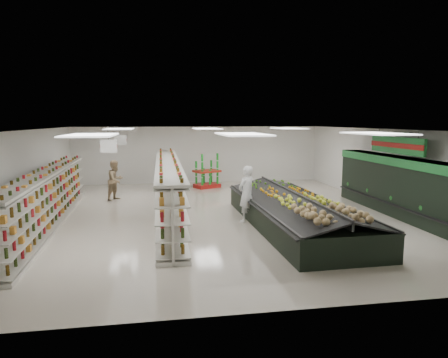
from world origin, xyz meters
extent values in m
plane|color=beige|center=(0.00, 0.00, 0.00)|extent=(16.00, 16.00, 0.00)
cube|color=white|center=(0.00, 0.00, 3.20)|extent=(14.00, 16.00, 0.02)
cube|color=white|center=(0.00, 8.00, 1.60)|extent=(14.00, 0.02, 3.20)
cube|color=white|center=(0.00, -8.00, 1.60)|extent=(14.00, 0.02, 3.20)
cube|color=white|center=(-7.00, 0.00, 1.60)|extent=(0.02, 16.00, 3.20)
cube|color=white|center=(7.00, 0.00, 1.60)|extent=(0.02, 16.00, 3.20)
cube|color=black|center=(6.55, -1.50, 1.10)|extent=(0.80, 8.00, 2.20)
cube|color=#207A34|center=(6.53, -1.50, 2.05)|extent=(0.85, 8.00, 0.30)
cube|color=black|center=(6.30, -1.50, 0.55)|extent=(0.55, 7.80, 0.15)
cube|color=silver|center=(6.40, -1.50, 1.35)|extent=(0.45, 7.70, 0.03)
cube|color=silver|center=(6.40, -1.50, 1.65)|extent=(0.45, 7.70, 0.03)
cube|color=white|center=(-3.80, -2.00, 2.75)|extent=(0.50, 0.06, 0.40)
cube|color=#A11612|center=(-3.80, -2.00, 2.75)|extent=(0.52, 0.02, 0.12)
cylinder|color=black|center=(-3.80, -2.00, 3.05)|extent=(0.01, 0.01, 0.50)
cube|color=white|center=(-3.80, 2.00, 2.75)|extent=(0.50, 0.06, 0.40)
cube|color=#A11612|center=(-3.80, 2.00, 2.75)|extent=(0.52, 0.02, 0.12)
cylinder|color=black|center=(-3.80, 2.00, 3.05)|extent=(0.01, 0.01, 0.50)
cube|color=#207A34|center=(6.25, -1.50, 2.65)|extent=(0.10, 3.20, 0.60)
cube|color=#A11612|center=(6.19, -1.50, 2.65)|extent=(0.03, 3.20, 0.18)
cylinder|color=black|center=(6.25, -2.70, 3.05)|extent=(0.01, 0.01, 0.50)
cylinder|color=black|center=(6.25, -0.30, 3.05)|extent=(0.01, 0.01, 0.50)
cube|color=silver|center=(-6.00, -0.78, 0.05)|extent=(1.16, 10.73, 0.11)
cube|color=silver|center=(-6.00, -0.78, 0.89)|extent=(0.42, 10.70, 1.78)
cube|color=silver|center=(-6.00, -0.78, 1.82)|extent=(1.16, 10.73, 0.07)
cube|color=silver|center=(-6.21, -0.78, 0.16)|extent=(0.75, 10.62, 0.03)
cube|color=silver|center=(-6.21, -0.78, 0.55)|extent=(0.75, 10.62, 0.03)
cube|color=silver|center=(-6.21, -0.78, 0.94)|extent=(0.75, 10.62, 0.03)
cube|color=silver|center=(-6.21, -0.78, 1.33)|extent=(0.75, 10.62, 0.03)
cube|color=silver|center=(-6.21, -0.78, 1.72)|extent=(0.75, 10.62, 0.03)
cube|color=silver|center=(-5.80, -0.77, 0.16)|extent=(0.75, 10.62, 0.03)
cube|color=silver|center=(-5.80, -0.77, 0.55)|extent=(0.75, 10.62, 0.03)
cube|color=silver|center=(-5.80, -0.77, 0.94)|extent=(0.75, 10.62, 0.03)
cube|color=silver|center=(-5.80, -0.77, 1.33)|extent=(0.75, 10.62, 0.03)
cube|color=silver|center=(-5.80, -0.77, 1.72)|extent=(0.75, 10.62, 0.03)
cube|color=silver|center=(-1.94, 0.43, 0.06)|extent=(0.96, 11.63, 0.12)
cube|color=silver|center=(-1.94, 0.43, 0.97)|extent=(0.15, 11.63, 1.94)
cube|color=silver|center=(-1.94, 0.43, 1.98)|extent=(0.96, 11.63, 0.08)
cube|color=silver|center=(-2.16, 0.43, 0.17)|extent=(0.52, 11.53, 0.03)
cube|color=silver|center=(-2.16, 0.43, 0.60)|extent=(0.52, 11.53, 0.03)
cube|color=silver|center=(-2.16, 0.43, 1.02)|extent=(0.52, 11.53, 0.03)
cube|color=silver|center=(-2.16, 0.43, 1.45)|extent=(0.52, 11.53, 0.03)
cube|color=silver|center=(-2.16, 0.43, 1.87)|extent=(0.52, 11.53, 0.03)
cube|color=silver|center=(-1.72, 0.43, 0.17)|extent=(0.52, 11.53, 0.03)
cube|color=silver|center=(-1.72, 0.43, 0.60)|extent=(0.52, 11.53, 0.03)
cube|color=silver|center=(-1.72, 0.43, 1.02)|extent=(0.52, 11.53, 0.03)
cube|color=silver|center=(-1.72, 0.43, 1.45)|extent=(0.52, 11.53, 0.03)
cube|color=silver|center=(-1.72, 0.43, 1.87)|extent=(0.52, 11.53, 0.03)
cube|color=black|center=(2.17, -2.25, 0.39)|extent=(2.88, 7.95, 0.79)
cube|color=#262626|center=(0.87, -2.28, 0.81)|extent=(0.25, 7.88, 0.07)
cube|color=#262626|center=(3.48, -2.22, 0.81)|extent=(0.25, 7.88, 0.07)
cube|color=black|center=(1.47, -2.27, 0.92)|extent=(1.63, 7.80, 0.40)
cube|color=black|center=(2.87, -2.24, 0.92)|extent=(1.63, 7.80, 0.40)
cube|color=#262626|center=(2.17, -2.25, 1.04)|extent=(0.23, 7.77, 0.28)
cube|color=#A11612|center=(0.24, 6.08, 0.10)|extent=(1.48, 1.28, 0.21)
cube|color=red|center=(0.24, 6.08, 0.89)|extent=(1.55, 1.35, 0.10)
imported|color=white|center=(0.73, -1.34, 0.99)|extent=(0.86, 0.81, 1.98)
imported|color=#9E7C61|center=(-4.20, 3.46, 0.90)|extent=(0.94, 1.02, 1.79)
camera|label=1|loc=(-2.30, -14.75, 3.53)|focal=32.00mm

